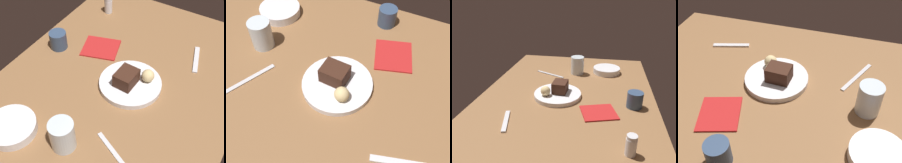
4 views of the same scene
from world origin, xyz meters
The scene contains 10 objects.
dining_table centered at (0.00, 0.00, 1.50)cm, with size 120.00×84.00×3.00cm, color brown.
dessert_plate centered at (-3.75, 4.22, 4.02)cm, with size 22.65×22.65×2.04cm, color silver.
chocolate_cake_slice centered at (-2.41, 3.21, 7.71)cm, with size 8.24×6.67×5.34cm, color #381E14.
bread_roll centered at (-7.61, 9.17, 7.37)cm, with size 4.66×4.66×4.66cm, color #DBC184.
water_glass centered at (28.54, -1.27, 8.24)cm, with size 7.73×7.73×10.47cm, color silver.
side_bowl centered at (32.76, -18.70, 4.71)cm, with size 15.97×15.97×3.42cm, color silver.
coffee_cup centered at (-7.84, -31.41, 6.63)cm, with size 6.92×6.92×7.25cm, color #334766.
dessert_spoon centered at (-29.23, 20.04, 3.35)cm, with size 15.00×1.80×0.70cm, color silver.
butter_knife centered at (23.67, 14.44, 3.25)cm, with size 19.00×1.40×0.50cm, color silver.
folded_napkin centered at (-15.91, -16.16, 3.30)cm, with size 12.79×14.40×0.60cm, color #B21E1E.
Camera 2 is at (-26.05, 50.20, 72.89)cm, focal length 42.89 mm.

